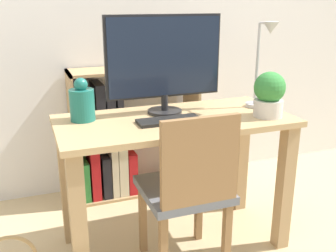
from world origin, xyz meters
The scene contains 10 objects.
ground_plane centered at (0.00, 0.00, 0.00)m, with size 10.00×10.00×0.00m, color #CCB284.
wall_back centered at (0.00, 0.87, 1.30)m, with size 8.00×0.05×2.60m.
desk centered at (0.00, 0.00, 0.57)m, with size 1.19×0.56×0.73m.
monitor centered at (-0.02, 0.11, 1.01)m, with size 0.61×0.18×0.50m.
keyboard centered at (-0.05, -0.06, 0.74)m, with size 0.31×0.12×0.02m.
vase centered at (-0.44, 0.12, 0.82)m, with size 0.12×0.12×0.21m.
desk_lamp centered at (0.50, 0.00, 1.01)m, with size 0.10×0.19×0.47m.
potted_plant centered at (0.46, -0.14, 0.84)m, with size 0.16×0.16×0.23m.
chair centered at (-0.02, -0.23, 0.45)m, with size 0.40×0.40×0.83m.
bookshelf centered at (-0.17, 0.70, 0.39)m, with size 0.85×0.28×0.87m.
Camera 1 is at (-0.69, -1.77, 1.29)m, focal length 42.00 mm.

